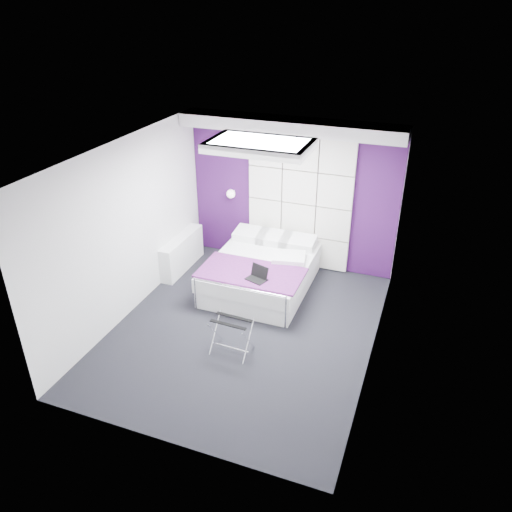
% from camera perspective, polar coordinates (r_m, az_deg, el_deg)
% --- Properties ---
extents(floor, '(4.40, 4.40, 0.00)m').
position_cam_1_polar(floor, '(7.30, -1.29, -8.33)').
color(floor, black).
rests_on(floor, ground).
extents(ceiling, '(4.40, 4.40, 0.00)m').
position_cam_1_polar(ceiling, '(6.13, -1.55, 11.65)').
color(ceiling, white).
rests_on(ceiling, wall_back).
extents(wall_back, '(3.60, 0.00, 3.60)m').
position_cam_1_polar(wall_back, '(8.52, 4.13, 7.12)').
color(wall_back, silver).
rests_on(wall_back, floor).
extents(wall_left, '(0.00, 4.40, 4.40)m').
position_cam_1_polar(wall_left, '(7.42, -14.45, 2.99)').
color(wall_left, silver).
rests_on(wall_left, floor).
extents(wall_right, '(0.00, 4.40, 4.40)m').
position_cam_1_polar(wall_right, '(6.25, 14.11, -1.89)').
color(wall_right, silver).
rests_on(wall_right, floor).
extents(accent_wall, '(3.58, 0.02, 2.58)m').
position_cam_1_polar(accent_wall, '(8.51, 4.11, 7.10)').
color(accent_wall, '#391047').
rests_on(accent_wall, wall_back).
extents(soffit, '(3.58, 0.50, 0.20)m').
position_cam_1_polar(soffit, '(7.94, 3.89, 14.64)').
color(soffit, white).
rests_on(soffit, wall_back).
extents(headboard, '(1.80, 0.08, 2.30)m').
position_cam_1_polar(headboard, '(8.48, 4.96, 6.03)').
color(headboard, white).
rests_on(headboard, wall_back).
extents(skylight, '(1.36, 0.86, 0.12)m').
position_cam_1_polar(skylight, '(6.69, 0.42, 12.59)').
color(skylight, white).
rests_on(skylight, ceiling).
extents(wall_lamp, '(0.15, 0.15, 0.15)m').
position_cam_1_polar(wall_lamp, '(8.76, -2.79, 7.19)').
color(wall_lamp, white).
rests_on(wall_lamp, wall_back).
extents(radiator, '(0.22, 1.20, 0.60)m').
position_cam_1_polar(radiator, '(8.78, -8.45, 0.37)').
color(radiator, white).
rests_on(radiator, floor).
extents(bed, '(1.59, 1.92, 0.68)m').
position_cam_1_polar(bed, '(8.12, 0.64, -1.83)').
color(bed, white).
rests_on(bed, floor).
extents(nightstand, '(0.42, 0.32, 0.05)m').
position_cam_1_polar(nightstand, '(8.90, -0.96, 2.58)').
color(nightstand, white).
rests_on(nightstand, wall_back).
extents(luggage_rack, '(0.51, 0.38, 0.51)m').
position_cam_1_polar(luggage_rack, '(6.76, -2.81, -9.10)').
color(luggage_rack, silver).
rests_on(luggage_rack, floor).
extents(laptop, '(0.30, 0.21, 0.22)m').
position_cam_1_polar(laptop, '(7.41, 0.15, -2.27)').
color(laptop, black).
rests_on(laptop, bed).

